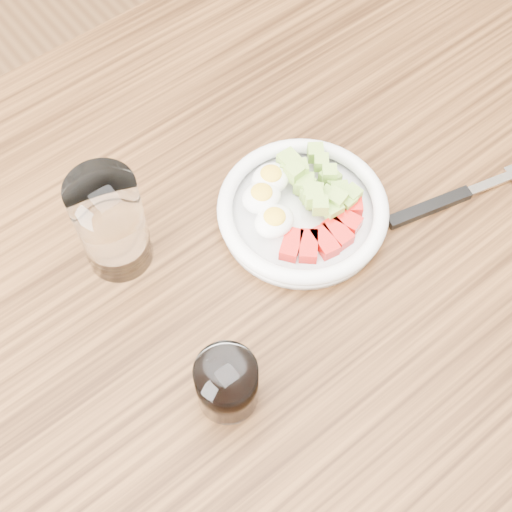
{
  "coord_description": "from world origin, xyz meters",
  "views": [
    {
      "loc": [
        -0.25,
        -0.29,
        1.48
      ],
      "look_at": [
        -0.01,
        0.01,
        0.8
      ],
      "focal_mm": 50.0,
      "sensor_mm": 36.0,
      "label": 1
    }
  ],
  "objects": [
    {
      "name": "coffee_glass",
      "position": [
        -0.12,
        -0.09,
        0.81
      ],
      "size": [
        0.06,
        0.06,
        0.07
      ],
      "color": "white",
      "rests_on": "dining_table"
    },
    {
      "name": "water_glass",
      "position": [
        -0.12,
        0.12,
        0.84
      ],
      "size": [
        0.07,
        0.07,
        0.13
      ],
      "primitive_type": "cylinder",
      "color": "white",
      "rests_on": "dining_table"
    },
    {
      "name": "ground",
      "position": [
        0.0,
        0.0,
        0.0
      ],
      "size": [
        4.0,
        4.0,
        0.0
      ],
      "primitive_type": "plane",
      "color": "brown",
      "rests_on": "ground"
    },
    {
      "name": "dining_table",
      "position": [
        0.0,
        0.0,
        0.67
      ],
      "size": [
        1.5,
        0.9,
        0.77
      ],
      "color": "brown",
      "rests_on": "ground"
    },
    {
      "name": "fork",
      "position": [
        0.23,
        -0.06,
        0.78
      ],
      "size": [
        0.22,
        0.07,
        0.01
      ],
      "color": "black",
      "rests_on": "dining_table"
    },
    {
      "name": "bowl",
      "position": [
        0.07,
        0.03,
        0.79
      ],
      "size": [
        0.2,
        0.2,
        0.05
      ],
      "color": "white",
      "rests_on": "dining_table"
    }
  ]
}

